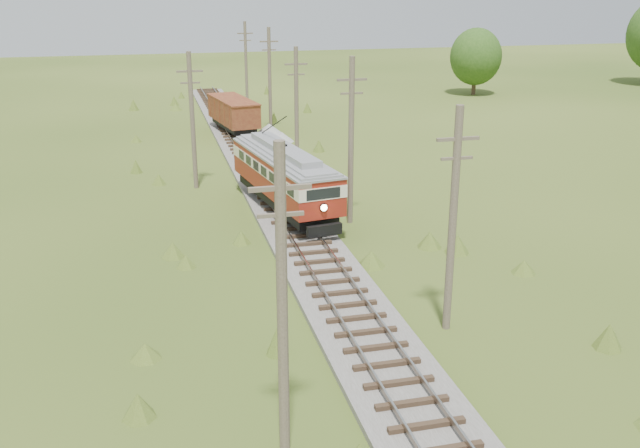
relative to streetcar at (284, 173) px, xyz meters
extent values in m
cube|color=#605B54|center=(0.00, 0.72, -2.33)|extent=(3.60, 96.00, 0.25)
cube|color=#726659|center=(-0.72, 0.72, -1.97)|extent=(0.08, 96.00, 0.17)
cube|color=#726659|center=(0.72, 0.72, -1.97)|extent=(0.08, 96.00, 0.17)
cube|color=#2D2116|center=(0.00, 0.72, -2.13)|extent=(2.40, 96.00, 0.16)
cube|color=black|center=(0.00, 0.00, -1.48)|extent=(3.79, 10.40, 0.42)
cube|color=maroon|center=(0.00, 0.00, -0.56)|extent=(4.31, 11.34, 1.01)
cube|color=beige|center=(0.00, 0.00, 0.27)|extent=(4.35, 11.40, 0.65)
cube|color=black|center=(0.00, 0.00, 0.27)|extent=(4.29, 10.91, 0.51)
cube|color=maroon|center=(0.00, 0.00, 0.73)|extent=(4.31, 11.34, 0.28)
cube|color=gray|center=(0.00, 0.00, 1.04)|extent=(4.38, 11.46, 0.35)
cube|color=gray|center=(0.00, 0.00, 1.35)|extent=(2.47, 8.38, 0.37)
sphere|color=#FFF2BF|center=(0.89, -5.54, -0.42)|extent=(0.33, 0.33, 0.33)
cylinder|color=black|center=(-0.27, 1.64, 2.39)|extent=(0.74, 4.25, 1.78)
cylinder|color=black|center=(-0.02, -4.24, -1.53)|extent=(0.23, 0.75, 0.74)
cylinder|color=black|center=(1.35, -4.02, -1.53)|extent=(0.23, 0.75, 0.74)
cylinder|color=black|center=(-1.35, 4.03, -1.53)|extent=(0.23, 0.75, 0.74)
cylinder|color=black|center=(0.01, 4.25, -1.53)|extent=(0.23, 0.75, 0.74)
cube|color=black|center=(0.00, 22.69, -1.56)|extent=(3.06, 7.03, 0.47)
cube|color=#602416|center=(0.00, 22.69, -0.38)|extent=(3.66, 7.86, 1.89)
cube|color=#602416|center=(0.00, 22.69, 0.61)|extent=(3.74, 8.02, 0.11)
cylinder|color=black|center=(-0.33, 20.34, -1.52)|extent=(0.24, 0.76, 0.76)
cylinder|color=black|center=(1.07, 20.57, -1.52)|extent=(0.24, 0.76, 0.76)
cylinder|color=black|center=(-1.07, 24.81, -1.52)|extent=(0.24, 0.76, 0.76)
cylinder|color=black|center=(0.33, 25.04, -1.52)|extent=(0.24, 0.76, 0.76)
cone|color=gray|center=(2.64, 20.19, -1.79)|extent=(3.52, 3.52, 1.32)
cone|color=gray|center=(3.52, 19.08, -2.07)|extent=(1.98, 1.98, 0.77)
cylinder|color=brown|center=(3.30, -15.28, 1.84)|extent=(0.30, 0.30, 8.60)
cube|color=brown|center=(3.30, -15.28, 4.94)|extent=(1.60, 0.12, 0.12)
cube|color=brown|center=(3.30, -15.28, 4.24)|extent=(1.20, 0.10, 0.10)
cylinder|color=brown|center=(3.20, -2.28, 2.04)|extent=(0.30, 0.30, 9.00)
cube|color=brown|center=(3.20, -2.28, 5.34)|extent=(1.60, 0.12, 0.12)
cube|color=brown|center=(3.20, -2.28, 4.64)|extent=(1.20, 0.10, 0.10)
cylinder|color=brown|center=(3.00, 10.72, 1.74)|extent=(0.30, 0.30, 8.40)
cube|color=brown|center=(3.00, 10.72, 4.74)|extent=(1.60, 0.12, 0.12)
cube|color=brown|center=(3.00, 10.72, 4.04)|extent=(1.20, 0.10, 0.10)
cylinder|color=brown|center=(3.40, 23.72, 1.99)|extent=(0.30, 0.30, 8.90)
cube|color=brown|center=(3.40, 23.72, 5.24)|extent=(1.60, 0.12, 0.12)
cube|color=brown|center=(3.40, 23.72, 4.54)|extent=(1.20, 0.10, 0.10)
cylinder|color=brown|center=(3.20, 36.72, 1.89)|extent=(0.30, 0.30, 8.70)
cube|color=brown|center=(3.20, 36.72, 5.04)|extent=(1.60, 0.12, 0.12)
cube|color=brown|center=(3.20, 36.72, 4.34)|extent=(1.20, 0.10, 0.10)
cylinder|color=brown|center=(-4.20, -21.28, 2.04)|extent=(0.30, 0.30, 9.00)
cube|color=brown|center=(-4.20, -21.28, 5.34)|extent=(1.60, 0.12, 0.12)
cube|color=brown|center=(-4.20, -21.28, 4.64)|extent=(1.20, 0.10, 0.10)
cylinder|color=brown|center=(-4.50, 6.72, 1.84)|extent=(0.30, 0.30, 8.60)
cube|color=brown|center=(-4.50, 6.72, 4.94)|extent=(1.60, 0.12, 0.12)
cube|color=brown|center=(-4.50, 6.72, 4.24)|extent=(1.20, 0.10, 0.10)
cylinder|color=#38281C|center=(30.00, 38.72, -1.20)|extent=(0.50, 0.50, 2.52)
ellipsoid|color=#264916|center=(30.00, 38.72, 1.88)|extent=(5.88, 5.88, 6.47)
camera|label=1|loc=(-7.30, -38.05, 10.25)|focal=40.00mm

